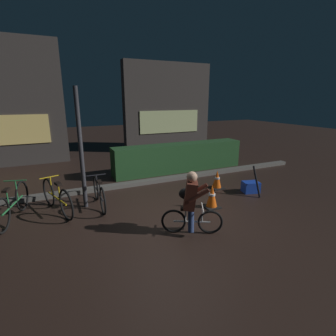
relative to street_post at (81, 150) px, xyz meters
name	(u,v)px	position (x,y,z in m)	size (l,w,h in m)	color
ground_plane	(171,213)	(1.71, -1.20, -1.40)	(40.00, 40.00, 0.00)	black
sidewalk_curb	(140,183)	(1.71, 1.00, -1.34)	(12.00, 0.24, 0.12)	#56544F
hedge_row	(179,157)	(3.51, 1.90, -0.91)	(4.80, 0.70, 0.98)	#214723
storefront_left	(2,104)	(-2.08, 5.30, 0.95)	(4.22, 0.54, 4.72)	#383330
storefront_right	(168,107)	(4.93, 6.00, 0.71)	(4.54, 0.54, 4.24)	#383330
street_post	(81,150)	(0.00, 0.00, 0.00)	(0.10, 0.10, 2.80)	#2D2D33
parked_bike_leftmost	(13,204)	(-1.48, -0.09, -1.03)	(0.54, 1.71, 0.81)	black
parked_bike_left_mid	(57,198)	(-0.62, -0.07, -1.04)	(0.61, 1.66, 0.80)	black
parked_bike_center_left	(99,193)	(0.31, -0.13, -1.06)	(0.46, 1.59, 0.73)	black
traffic_cone_near	(212,196)	(2.74, -1.30, -1.12)	(0.36, 0.36, 0.57)	black
traffic_cone_far	(217,180)	(3.65, -0.23, -1.14)	(0.36, 0.36, 0.54)	black
blue_crate	(251,187)	(4.31, -0.90, -1.25)	(0.44, 0.32, 0.30)	#193DB7
cyclist	(191,202)	(1.69, -2.13, -0.77)	(1.07, 0.67, 1.25)	black
closed_umbrella	(257,181)	(4.26, -1.15, -1.00)	(0.05, 0.05, 0.85)	black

